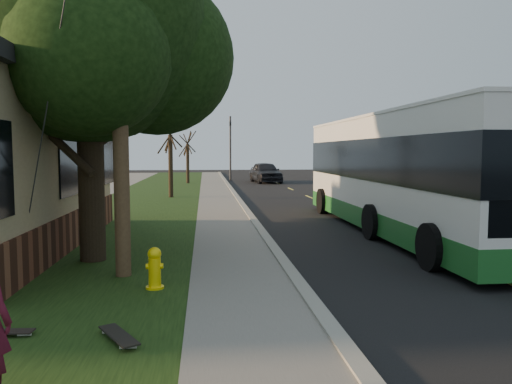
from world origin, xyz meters
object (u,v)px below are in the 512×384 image
utility_pole (118,37)px  leafy_tree (90,29)px  traffic_signal (230,144)px  bare_tree_far (188,158)px  distant_car (266,172)px  fire_hydrant (155,268)px  bare_tree_near (171,158)px  skateboard_main (119,336)px  transit_bus (405,171)px  skateboard_spare (4,332)px

utility_pole → leafy_tree: utility_pole is taller
utility_pole → traffic_signal: bearing=83.4°
bare_tree_far → distant_car: bearing=10.1°
fire_hydrant → leafy_tree: size_ratio=0.09×
bare_tree_near → bare_tree_far: size_ratio=1.07×
bare_tree_near → bare_tree_far: 12.01m
traffic_signal → skateboard_main: (-3.32, -36.44, -3.03)m
bare_tree_far → distant_car: size_ratio=0.82×
leafy_tree → bare_tree_far: 27.56m
leafy_tree → bare_tree_near: bearing=87.5°
leafy_tree → utility_pole: bearing=-62.4°
utility_pole → traffic_signal: utility_pole is taller
traffic_signal → distant_car: size_ratio=1.12×
transit_bus → skateboard_spare: size_ratio=16.99×
fire_hydrant → leafy_tree: leafy_tree is taller
utility_pole → bare_tree_far: bearing=89.4°
utility_pole → skateboard_spare: utility_pole is taller
bare_tree_far → traffic_signal: 5.44m
skateboard_spare → distant_car: size_ratio=0.16×
utility_pole → skateboard_main: (0.49, -3.44, -4.50)m
bare_tree_near → skateboard_main: (0.68, -20.44, -2.02)m
fire_hydrant → bare_tree_near: bare_tree_near is taller
traffic_signal → bare_tree_near: bearing=-104.0°
fire_hydrant → bare_tree_far: bearing=90.8°
fire_hydrant → utility_pole: bearing=125.4°
leafy_tree → skateboard_spare: (-0.18, -4.77, -5.04)m
leafy_tree → transit_bus: (8.54, 3.18, -3.26)m
skateboard_spare → skateboard_main: bearing=-11.9°
bare_tree_near → distant_car: bearing=63.0°
skateboard_main → skateboard_spare: (-1.53, 0.32, -0.01)m
leafy_tree → traffic_signal: size_ratio=1.42×
bare_tree_near → traffic_signal: (4.00, 16.00, 1.01)m
traffic_signal → skateboard_spare: size_ratio=7.05×
bare_tree_near → traffic_signal: bearing=76.0°
skateboard_spare → fire_hydrant: bearing=50.5°
skateboard_spare → leafy_tree: bearing=87.8°
leafy_tree → transit_bus: size_ratio=0.59×
utility_pole → skateboard_main: bearing=-81.9°
leafy_tree → distant_car: leafy_tree is taller
fire_hydrant → leafy_tree: bearing=120.7°
skateboard_spare → utility_pole: bearing=71.5°
skateboard_spare → transit_bus: bearing=42.4°
transit_bus → utility_pole: bearing=-147.7°
bare_tree_far → traffic_signal: size_ratio=0.73×
skateboard_spare → distant_car: bearing=77.2°
bare_tree_near → transit_bus: size_ratio=0.33×
bare_tree_far → traffic_signal: (3.50, 4.00, 1.16)m
traffic_signal → fire_hydrant: bearing=-95.2°
fire_hydrant → skateboard_main: (-0.22, -2.44, -0.30)m
bare_tree_far → distant_car: 6.39m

